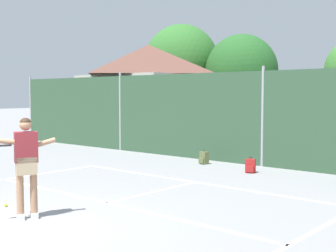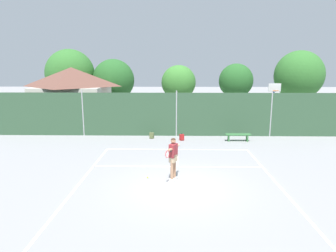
# 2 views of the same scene
# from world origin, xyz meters

# --- Properties ---
(court_markings) EXTENTS (8.30, 11.10, 0.01)m
(court_markings) POSITION_xyz_m (0.00, 0.65, 0.00)
(court_markings) COLOR white
(court_markings) RESTS_ON ground
(chainlink_fence) EXTENTS (26.09, 0.09, 3.16)m
(chainlink_fence) POSITION_xyz_m (0.00, 9.00, 1.51)
(chainlink_fence) COLOR #2D4C33
(chainlink_fence) RESTS_ON ground
(clubhouse_building) EXTENTS (5.72, 5.38, 4.71)m
(clubhouse_building) POSITION_xyz_m (-8.41, 12.71, 2.43)
(clubhouse_building) COLOR beige
(clubhouse_building) RESTS_ON ground
(tennis_player) EXTENTS (0.58, 1.36, 1.85)m
(tennis_player) POSITION_xyz_m (-0.21, 0.72, 1.11)
(tennis_player) COLOR silver
(tennis_player) RESTS_ON ground
(tennis_ball) EXTENTS (0.07, 0.07, 0.07)m
(tennis_ball) POSITION_xyz_m (-1.32, 0.94, 0.03)
(tennis_ball) COLOR #CCE033
(tennis_ball) RESTS_ON ground
(backpack_olive) EXTENTS (0.31, 0.29, 0.46)m
(backpack_olive) POSITION_xyz_m (-1.67, 8.17, 0.19)
(backpack_olive) COLOR #566038
(backpack_olive) RESTS_ON ground
(backpack_red) EXTENTS (0.33, 0.31, 0.46)m
(backpack_red) POSITION_xyz_m (0.35, 7.70, 0.19)
(backpack_red) COLOR maroon
(backpack_red) RESTS_ON ground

